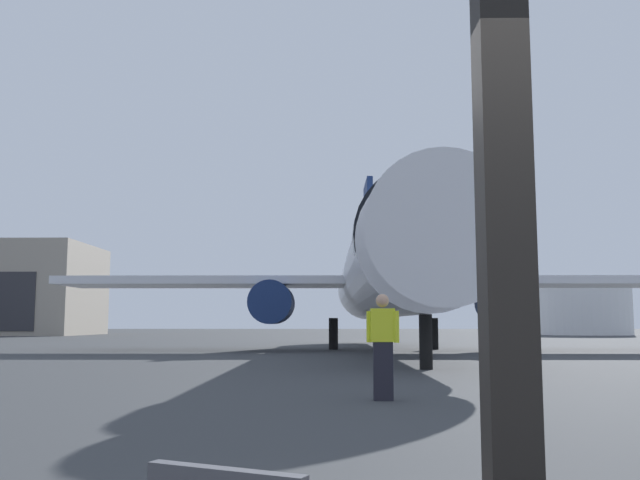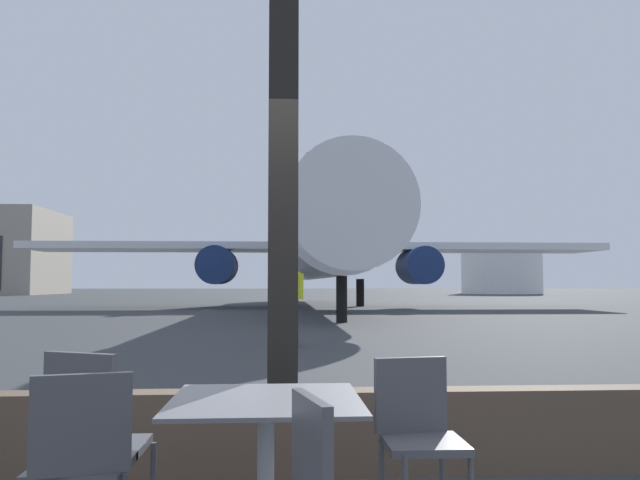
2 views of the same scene
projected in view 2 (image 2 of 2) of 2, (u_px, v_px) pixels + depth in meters
ground_plane at (280, 302)px, 44.13m from camera, size 220.00×220.00×0.00m
window_frame at (283, 252)px, 4.39m from camera, size 8.88×0.24×4.00m
dining_table at (266, 455)px, 3.06m from camera, size 0.89×0.89×0.72m
cafe_chair_window_left at (81, 455)px, 2.76m from camera, size 0.47×0.47×0.89m
cafe_chair_window_right at (418, 427)px, 3.37m from camera, size 0.44×0.44×0.87m
cafe_chair_aisle_right at (92, 432)px, 3.11m from camera, size 0.51×0.51×0.94m
airplane at (319, 241)px, 33.31m from camera, size 29.97×31.79×10.43m
ground_crew_worker at (290, 301)px, 13.22m from camera, size 0.53×0.29×1.74m
fuel_storage_tank at (501, 269)px, 79.02m from camera, size 9.60×9.60×5.88m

